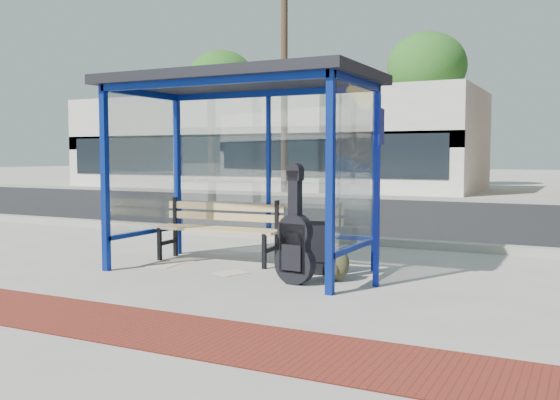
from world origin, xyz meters
The scene contains 19 objects.
ground centered at (0.00, 0.00, 0.00)m, with size 120.00×120.00×0.00m, color #B2ADA0.
brick_paver_strip centered at (0.00, -2.60, 0.01)m, with size 60.00×1.00×0.01m, color maroon.
curb_near centered at (0.00, 2.90, 0.06)m, with size 60.00×0.25×0.12m, color gray.
street_asphalt centered at (0.00, 8.00, 0.00)m, with size 60.00×10.00×0.00m, color black.
curb_far centered at (0.00, 13.10, 0.06)m, with size 60.00×0.25×0.12m, color gray.
far_sidewalk centered at (0.00, 15.00, 0.00)m, with size 60.00×4.00×0.01m, color #B2ADA0.
bus_shelter centered at (0.00, 0.07, 2.07)m, with size 3.30×1.80×2.42m.
storefront_white centered at (-9.00, 17.99, 2.00)m, with size 18.00×6.04×4.00m.
tree_left centered at (-14.00, 22.00, 5.45)m, with size 3.60×3.60×7.03m.
tree_mid centered at (-3.00, 22.00, 5.45)m, with size 3.60×3.60×7.03m.
utility_pole_west centered at (-6.00, 13.40, 4.11)m, with size 1.60×0.24×8.00m.
bench centered at (-0.60, 0.46, 0.48)m, with size 1.81×0.51×0.85m.
guitar_bag centered at (0.95, -0.44, 0.46)m, with size 0.47×0.18×1.27m.
suitcase centered at (0.93, 0.27, 0.30)m, with size 0.41×0.31×0.64m.
backpack centered at (1.30, -0.07, 0.17)m, with size 0.34×0.31×0.37m.
sign_post centered at (1.81, -0.14, 1.18)m, with size 0.10×0.26×2.10m.
newspaper_a centered at (-1.08, 0.26, 0.00)m, with size 0.36×0.29×0.01m, color white.
newspaper_b centered at (-1.09, -0.13, 0.00)m, with size 0.39×0.31×0.01m, color white.
newspaper_c centered at (-0.02, -0.19, 0.00)m, with size 0.39×0.31×0.01m, color white.
Camera 1 is at (3.89, -6.66, 1.44)m, focal length 40.00 mm.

